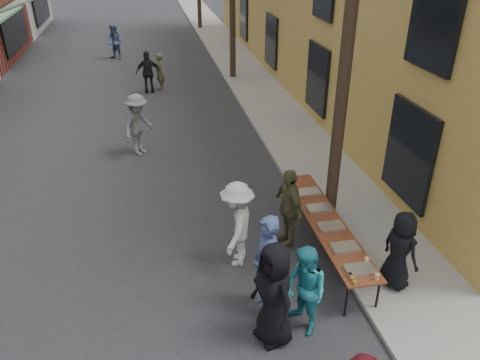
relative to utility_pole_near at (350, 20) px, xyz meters
name	(u,v)px	position (x,y,z in m)	size (l,w,h in m)	color
ground	(142,354)	(-4.30, -3.00, -4.50)	(120.00, 120.00, 0.00)	#28282B
sidewalk	(248,77)	(0.70, 12.00, -4.45)	(2.20, 60.00, 0.10)	gray
utility_pole_near	(350,20)	(0.00, 0.00, 0.00)	(0.26, 0.26, 9.00)	#2D2116
serving_table	(325,222)	(-0.50, -0.97, -3.79)	(0.70, 4.00, 0.75)	#5F3116
catering_tray_sausage	(360,270)	(-0.50, -2.62, -3.71)	(0.50, 0.33, 0.08)	maroon
catering_tray_foil_b	(345,248)	(-0.50, -1.97, -3.71)	(0.50, 0.33, 0.08)	#B2B2B7
catering_tray_buns	(331,227)	(-0.50, -1.27, -3.71)	(0.50, 0.33, 0.08)	tan
catering_tray_foil_d	(319,209)	(-0.50, -0.57, -3.71)	(0.50, 0.33, 0.08)	#B2B2B7
catering_tray_buns_end	(308,192)	(-0.50, 0.13, -3.71)	(0.50, 0.33, 0.08)	tan
condiment_jar_a	(355,283)	(-0.72, -2.92, -3.71)	(0.07, 0.07, 0.08)	#A57F26
condiment_jar_b	(352,279)	(-0.72, -2.82, -3.71)	(0.07, 0.07, 0.08)	#A57F26
condiment_jar_c	(350,275)	(-0.72, -2.72, -3.71)	(0.07, 0.07, 0.08)	#A57F26
cup_stack	(377,277)	(-0.30, -2.87, -3.69)	(0.08, 0.08, 0.12)	tan
guest_front_a	(274,294)	(-2.16, -3.07, -3.57)	(0.91, 0.59, 1.86)	black
guest_front_b	(266,266)	(-2.12, -2.39, -3.54)	(0.70, 0.46, 1.92)	#445483
guest_front_c	(305,291)	(-1.61, -2.97, -3.69)	(0.79, 0.62, 1.63)	teal
guest_front_d	(237,225)	(-2.34, -0.99, -3.60)	(1.17, 0.67, 1.81)	silver
guest_front_e	(288,207)	(-1.17, -0.53, -3.62)	(1.03, 0.43, 1.76)	brown
server	(400,250)	(0.39, -2.35, -3.62)	(0.76, 0.50, 1.56)	black
passerby_left	(138,125)	(-4.20, 4.71, -3.58)	(1.19, 0.68, 1.84)	slate
passerby_mid	(148,72)	(-3.74, 10.62, -3.65)	(1.00, 0.42, 1.71)	black
passerby_right	(160,72)	(-3.28, 10.93, -3.74)	(0.55, 0.36, 1.52)	brown
passerby_far	(115,42)	(-5.26, 16.72, -3.63)	(0.84, 0.66, 1.73)	#465C87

